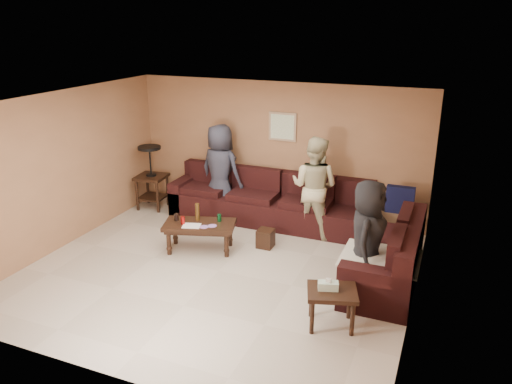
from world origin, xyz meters
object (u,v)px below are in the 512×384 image
person_middle (314,187)px  person_right (367,238)px  end_table_left (151,176)px  side_table_right (331,295)px  coffee_table (199,227)px  sectional_sofa (302,222)px  person_left (220,171)px  waste_bin (266,238)px

person_middle → person_right: bearing=134.6°
end_table_left → side_table_right: 4.98m
person_right → end_table_left: bearing=69.9°
coffee_table → end_table_left: bearing=142.9°
coffee_table → person_middle: person_middle is taller
coffee_table → person_middle: size_ratio=0.72×
end_table_left → person_middle: bearing=-0.7°
sectional_sofa → coffee_table: sectional_sofa is taller
side_table_right → person_middle: bearing=110.7°
coffee_table → end_table_left: size_ratio=1.00×
side_table_right → person_middle: 2.77m
person_left → person_middle: size_ratio=1.01×
person_left → person_middle: bearing=-176.5°
end_table_left → waste_bin: end_table_left is taller
person_middle → sectional_sofa: bearing=81.0°
waste_bin → person_middle: bearing=54.7°
coffee_table → waste_bin: size_ratio=4.08×
sectional_sofa → person_left: person_left is taller
sectional_sofa → side_table_right: bearing=-64.7°
person_left → person_right: person_left is taller
end_table_left → person_right: person_right is taller
end_table_left → person_right: bearing=-20.3°
person_right → coffee_table: bearing=83.5°
sectional_sofa → side_table_right: (1.06, -2.25, 0.09)m
person_right → person_left: bearing=59.1°
coffee_table → waste_bin: bearing=28.2°
coffee_table → person_right: person_right is taller
side_table_right → person_middle: (-0.96, 2.56, 0.45)m
person_right → sectional_sofa: bearing=44.8°
person_left → person_right: size_ratio=1.08×
sectional_sofa → person_middle: bearing=72.7°
end_table_left → waste_bin: size_ratio=4.10×
side_table_right → person_middle: person_middle is taller
person_left → side_table_right: bearing=145.8°
sectional_sofa → waste_bin: bearing=-133.9°
side_table_right → end_table_left: bearing=148.5°
person_right → person_middle: bearing=36.5°
side_table_right → person_right: (0.22, 0.94, 0.39)m
coffee_table → waste_bin: 1.09m
side_table_right → person_right: 1.04m
waste_bin → side_table_right: bearing=-49.0°
coffee_table → person_right: size_ratio=0.77×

